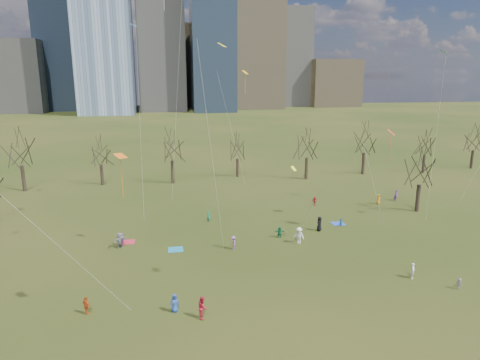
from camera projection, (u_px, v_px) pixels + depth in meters
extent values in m
plane|color=black|center=(264.00, 288.00, 37.78)|extent=(500.00, 500.00, 0.00)
cube|color=slate|center=(160.00, 18.00, 221.35)|extent=(24.00, 24.00, 95.00)
cube|color=#384C66|center=(212.00, 6.00, 214.99)|extent=(22.00, 22.00, 105.00)
cube|color=#726347|center=(256.00, 44.00, 242.58)|extent=(28.00, 28.00, 72.00)
cube|color=#384C66|center=(64.00, 49.00, 230.48)|extent=(25.00, 25.00, 65.00)
cube|color=slate|center=(290.00, 58.00, 262.81)|extent=(22.00, 22.00, 58.00)
cube|color=#726347|center=(184.00, 67.00, 262.59)|extent=(30.00, 30.00, 48.00)
cube|color=slate|center=(11.00, 77.00, 220.12)|extent=(35.00, 30.00, 36.00)
cube|color=#726347|center=(331.00, 83.00, 265.79)|extent=(30.00, 28.00, 28.00)
cylinder|color=black|center=(23.00, 178.00, 69.36)|extent=(0.55, 0.55, 4.28)
cylinder|color=black|center=(102.00, 175.00, 73.38)|extent=(0.52, 0.52, 3.60)
cylinder|color=black|center=(173.00, 172.00, 74.39)|extent=(0.54, 0.54, 4.05)
cylinder|color=black|center=(238.00, 168.00, 79.37)|extent=(0.51, 0.51, 3.38)
cylinder|color=black|center=(306.00, 168.00, 77.50)|extent=(0.54, 0.54, 3.96)
cylinder|color=black|center=(363.00, 163.00, 81.41)|extent=(0.54, 0.54, 4.14)
cylinder|color=black|center=(424.00, 164.00, 82.55)|extent=(0.52, 0.52, 3.51)
cylinder|color=black|center=(472.00, 159.00, 86.47)|extent=(0.53, 0.53, 3.74)
cylinder|color=black|center=(418.00, 198.00, 58.94)|extent=(0.53, 0.53, 3.83)
cube|color=teal|center=(176.00, 249.00, 46.23)|extent=(1.60, 1.50, 0.03)
cube|color=blue|center=(338.00, 224.00, 54.33)|extent=(1.60, 1.50, 0.03)
cube|color=#B72435|center=(128.00, 242.00, 48.30)|extent=(1.60, 1.50, 0.03)
imported|color=#224393|center=(175.00, 303.00, 33.84)|extent=(0.76, 0.50, 1.53)
imported|color=white|center=(413.00, 271.00, 39.53)|extent=(0.60, 0.65, 1.50)
imported|color=red|center=(203.00, 307.00, 33.00)|extent=(0.68, 0.87, 1.78)
imported|color=#5F5E62|center=(459.00, 284.00, 37.56)|extent=(0.68, 0.78, 1.04)
imported|color=#D64F17|center=(86.00, 306.00, 33.54)|extent=(0.86, 0.87, 1.47)
imported|color=#17693C|center=(280.00, 232.00, 49.48)|extent=(1.33, 0.68, 1.37)
imported|color=black|center=(320.00, 224.00, 51.64)|extent=(1.01, 1.04, 1.79)
imported|color=#814891|center=(122.00, 240.00, 47.03)|extent=(0.62, 0.66, 1.52)
imported|color=#2765AA|center=(341.00, 222.00, 53.25)|extent=(0.59, 0.64, 1.06)
imported|color=white|center=(299.00, 235.00, 47.73)|extent=(1.38, 1.33, 1.89)
imported|color=#B4191F|center=(315.00, 201.00, 61.68)|extent=(0.86, 0.47, 1.38)
imported|color=slate|center=(119.00, 240.00, 46.45)|extent=(1.63, 1.35, 1.75)
imported|color=orange|center=(378.00, 199.00, 62.49)|extent=(0.66, 0.83, 1.49)
imported|color=#1C7E5B|center=(208.00, 217.00, 54.83)|extent=(0.62, 0.61, 1.45)
imported|color=#8C4C99|center=(397.00, 195.00, 64.18)|extent=(1.01, 0.91, 1.71)
imported|color=#8C4C99|center=(233.00, 243.00, 46.15)|extent=(0.60, 1.00, 1.51)
plane|color=orange|center=(121.00, 156.00, 28.93)|extent=(1.29, 1.28, 0.25)
cylinder|color=silver|center=(78.00, 263.00, 25.96)|extent=(5.04, 8.21, 11.62)
cylinder|color=orange|center=(122.00, 179.00, 29.31)|extent=(0.04, 0.04, 2.70)
plane|color=yellow|center=(222.00, 45.00, 37.91)|extent=(1.10, 1.13, 0.38)
cylinder|color=silver|center=(212.00, 161.00, 36.87)|extent=(2.76, 6.54, 19.56)
plane|color=red|center=(391.00, 132.00, 47.36)|extent=(1.24, 1.28, 0.62)
cylinder|color=silver|center=(374.00, 188.00, 44.87)|extent=(6.59, 6.75, 10.82)
cylinder|color=red|center=(390.00, 149.00, 47.81)|extent=(0.04, 0.04, 3.15)
cylinder|color=silver|center=(177.00, 103.00, 54.39)|extent=(2.19, 4.41, 27.18)
cylinder|color=white|center=(164.00, 2.00, 53.39)|extent=(0.04, 0.04, 2.10)
plane|color=#229551|center=(444.00, 52.00, 46.97)|extent=(1.12, 1.18, 0.49)
cylinder|color=silver|center=(435.00, 143.00, 47.17)|extent=(2.43, 3.98, 19.43)
plane|color=#308FCF|center=(133.00, 25.00, 46.30)|extent=(1.11, 1.14, 0.33)
cylinder|color=silver|center=(140.00, 129.00, 47.40)|extent=(0.45, 3.29, 22.24)
plane|color=orange|center=(245.00, 72.00, 64.71)|extent=(1.35, 1.34, 0.55)
cylinder|color=silver|center=(232.00, 132.00, 63.90)|extent=(4.95, 5.15, 17.43)
cylinder|color=orange|center=(245.00, 85.00, 65.14)|extent=(0.04, 0.04, 3.00)
plane|color=#EBF426|center=(294.00, 169.00, 41.59)|extent=(0.75, 0.72, 0.42)
cylinder|color=silver|center=(304.00, 221.00, 38.72)|extent=(0.17, 8.00, 8.12)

